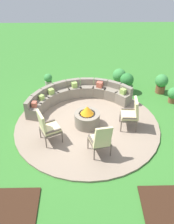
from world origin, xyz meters
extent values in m
plane|color=#387A2D|center=(0.00, 0.00, 0.00)|extent=(24.00, 24.00, 0.00)
cylinder|color=gray|center=(0.00, 0.00, 0.03)|extent=(4.90, 4.90, 0.06)
cylinder|color=gray|center=(0.00, 0.00, 0.30)|extent=(0.85, 0.85, 0.47)
cylinder|color=black|center=(0.00, 0.00, 0.50)|extent=(0.55, 0.55, 0.06)
cone|color=orange|center=(0.00, 0.00, 0.67)|extent=(0.44, 0.44, 0.28)
cube|color=gray|center=(1.40, 1.33, 0.28)|extent=(0.68, 0.69, 0.44)
cube|color=gray|center=(1.50, 1.43, 0.62)|extent=(0.47, 0.49, 0.24)
cube|color=gray|center=(1.00, 1.65, 0.28)|extent=(0.68, 0.65, 0.44)
cube|color=gray|center=(1.08, 1.78, 0.62)|extent=(0.53, 0.41, 0.24)
cube|color=gray|center=(0.54, 1.86, 0.28)|extent=(0.62, 0.58, 0.44)
cube|color=gray|center=(0.58, 2.00, 0.62)|extent=(0.54, 0.30, 0.24)
cube|color=gray|center=(0.04, 1.93, 0.28)|extent=(0.53, 0.46, 0.44)
cube|color=gray|center=(0.04, 2.08, 0.62)|extent=(0.52, 0.17, 0.24)
cube|color=gray|center=(-0.47, 1.88, 0.28)|extent=(0.61, 0.56, 0.44)
cube|color=gray|center=(-0.50, 2.02, 0.62)|extent=(0.54, 0.28, 0.24)
cube|color=gray|center=(-0.94, 1.69, 0.28)|extent=(0.67, 0.65, 0.44)
cube|color=gray|center=(-1.01, 1.82, 0.62)|extent=(0.53, 0.39, 0.24)
cube|color=gray|center=(-1.35, 1.39, 0.28)|extent=(0.69, 0.68, 0.44)
cube|color=gray|center=(-1.45, 1.49, 0.62)|extent=(0.48, 0.48, 0.24)
cube|color=gray|center=(-1.66, 0.99, 0.28)|extent=(0.65, 0.68, 0.44)
cube|color=gray|center=(-1.79, 1.06, 0.62)|extent=(0.40, 0.53, 0.24)
cube|color=gray|center=(-1.86, 0.52, 0.28)|extent=(0.57, 0.62, 0.44)
cube|color=gray|center=(-2.00, 0.56, 0.62)|extent=(0.29, 0.54, 0.24)
cube|color=#BC5B47|center=(0.53, 1.81, 0.60)|extent=(0.27, 0.26, 0.22)
cube|color=#BC5B47|center=(-1.81, 0.51, 0.59)|extent=(0.18, 0.20, 0.18)
cube|color=#93B756|center=(1.36, 1.30, 0.59)|extent=(0.25, 0.25, 0.19)
cube|color=#93B756|center=(-1.62, 0.96, 0.58)|extent=(0.21, 0.22, 0.17)
cube|color=#93B756|center=(-0.46, 1.83, 0.59)|extent=(0.24, 0.22, 0.20)
cube|color=#93B756|center=(-1.31, 1.35, 0.59)|extent=(0.25, 0.25, 0.19)
cylinder|color=brown|center=(-1.02, -0.40, 0.25)|extent=(0.04, 0.04, 0.38)
cylinder|color=brown|center=(-0.78, -0.87, 0.25)|extent=(0.04, 0.04, 0.38)
cylinder|color=brown|center=(-1.50, -0.63, 0.25)|extent=(0.04, 0.04, 0.38)
cylinder|color=brown|center=(-1.26, -1.11, 0.25)|extent=(0.04, 0.04, 0.38)
cube|color=brown|center=(-1.14, -0.75, 0.47)|extent=(0.76, 0.76, 0.05)
cube|color=beige|center=(-1.14, -0.75, 0.54)|extent=(0.70, 0.70, 0.09)
cube|color=beige|center=(-1.36, -0.86, 0.84)|extent=(0.35, 0.57, 0.72)
cube|color=brown|center=(-1.25, -0.53, 0.60)|extent=(0.46, 0.26, 0.04)
cube|color=brown|center=(-1.03, -0.98, 0.60)|extent=(0.46, 0.26, 0.04)
cylinder|color=brown|center=(0.00, -1.17, 0.25)|extent=(0.04, 0.04, 0.38)
cylinder|color=brown|center=(0.50, -1.00, 0.25)|extent=(0.04, 0.04, 0.38)
cylinder|color=brown|center=(0.17, -1.65, 0.25)|extent=(0.04, 0.04, 0.38)
cylinder|color=brown|center=(0.66, -1.49, 0.25)|extent=(0.04, 0.04, 0.38)
cube|color=brown|center=(0.33, -1.33, 0.47)|extent=(0.70, 0.69, 0.05)
cube|color=beige|center=(0.33, -1.33, 0.54)|extent=(0.64, 0.64, 0.09)
cube|color=beige|center=(0.41, -1.55, 0.81)|extent=(0.58, 0.29, 0.70)
cube|color=brown|center=(0.10, -1.41, 0.60)|extent=(0.20, 0.46, 0.04)
cube|color=brown|center=(0.57, -1.25, 0.60)|extent=(0.20, 0.46, 0.04)
cylinder|color=brown|center=(1.10, -0.38, 0.25)|extent=(0.04, 0.04, 0.38)
cylinder|color=brown|center=(1.13, 0.15, 0.25)|extent=(0.04, 0.04, 0.38)
cylinder|color=brown|center=(1.59, -0.41, 0.25)|extent=(0.04, 0.04, 0.38)
cylinder|color=brown|center=(1.63, 0.12, 0.25)|extent=(0.04, 0.04, 0.38)
cube|color=brown|center=(1.36, -0.13, 0.47)|extent=(0.57, 0.60, 0.05)
cube|color=beige|center=(1.36, -0.13, 0.54)|extent=(0.52, 0.56, 0.09)
cube|color=beige|center=(1.59, -0.14, 0.81)|extent=(0.19, 0.54, 0.65)
cube|color=brown|center=(1.35, -0.39, 0.60)|extent=(0.45, 0.08, 0.04)
cube|color=brown|center=(1.38, 0.13, 0.60)|extent=(0.45, 0.08, 0.04)
cylinder|color=#A89E8E|center=(-1.59, 2.81, 0.12)|extent=(0.28, 0.28, 0.24)
sphere|color=#3D8E42|center=(-1.59, 2.81, 0.40)|extent=(0.35, 0.35, 0.35)
sphere|color=#DB337A|center=(-1.54, 2.81, 0.47)|extent=(0.13, 0.13, 0.13)
cylinder|color=brown|center=(3.05, 2.20, 0.16)|extent=(0.38, 0.38, 0.33)
sphere|color=#3D8E42|center=(3.05, 2.20, 0.54)|extent=(0.52, 0.52, 0.52)
cylinder|color=brown|center=(1.43, 2.89, 0.12)|extent=(0.38, 0.38, 0.23)
sphere|color=#3D8E42|center=(1.43, 2.89, 0.44)|extent=(0.57, 0.57, 0.57)
cylinder|color=#A89E8E|center=(1.66, 2.29, 0.16)|extent=(0.40, 0.40, 0.33)
sphere|color=#2D7A33|center=(1.66, 2.29, 0.55)|extent=(0.55, 0.55, 0.55)
sphere|color=#DB337A|center=(1.72, 2.29, 0.65)|extent=(0.18, 0.18, 0.18)
cylinder|color=brown|center=(3.33, 1.46, 0.12)|extent=(0.30, 0.30, 0.23)
sphere|color=#3D8E42|center=(3.33, 1.46, 0.40)|extent=(0.44, 0.44, 0.44)
camera|label=1|loc=(-0.15, -7.07, 5.58)|focal=42.06mm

